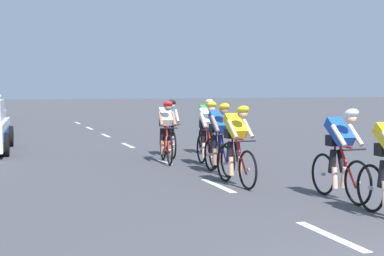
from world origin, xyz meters
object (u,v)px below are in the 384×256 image
object	(u,v)px
cyclist_fifth	(208,133)
cyclist_seventh	(207,126)
cyclist_eighth	(170,127)
cyclist_sixth	(166,131)
cyclist_third	(236,144)
cyclist_fourth	(219,138)
cyclist_second	(341,153)

from	to	relation	value
cyclist_fifth	cyclist_seventh	size ratio (longest dim) A/B	1.00
cyclist_fifth	cyclist_eighth	bearing A→B (deg)	98.72
cyclist_eighth	cyclist_sixth	bearing A→B (deg)	-110.05
cyclist_third	cyclist_fourth	xyz separation A→B (m)	(0.22, 1.49, 0.00)
cyclist_second	cyclist_fourth	bearing A→B (deg)	104.38
cyclist_fourth	cyclist_seventh	xyz separation A→B (m)	(1.00, 3.57, 0.00)
cyclist_seventh	cyclist_fifth	bearing A→B (deg)	-109.09
cyclist_second	cyclist_sixth	xyz separation A→B (m)	(-1.42, 5.51, 0.00)
cyclist_sixth	cyclist_seventh	size ratio (longest dim) A/B	1.00
cyclist_second	cyclist_third	world-z (taller)	same
cyclist_second	cyclist_third	bearing A→B (deg)	120.12
cyclist_second	cyclist_fourth	world-z (taller)	same
cyclist_sixth	cyclist_eighth	world-z (taller)	same
cyclist_third	cyclist_eighth	world-z (taller)	same
cyclist_seventh	cyclist_eighth	bearing A→B (deg)	-169.32
cyclist_sixth	cyclist_seventh	world-z (taller)	same
cyclist_sixth	cyclist_eighth	xyz separation A→B (m)	(0.44, 1.21, 0.00)
cyclist_seventh	cyclist_third	bearing A→B (deg)	-103.60
cyclist_third	cyclist_seventh	world-z (taller)	same
cyclist_third	cyclist_seventh	size ratio (longest dim) A/B	1.00
cyclist_third	cyclist_second	bearing A→B (deg)	-59.88
cyclist_fifth	cyclist_sixth	bearing A→B (deg)	130.56
cyclist_third	cyclist_fifth	distance (m)	2.78
cyclist_fifth	cyclist_sixth	world-z (taller)	same
cyclist_third	cyclist_fourth	world-z (taller)	same
cyclist_third	cyclist_eighth	size ratio (longest dim) A/B	1.00
cyclist_second	cyclist_fourth	size ratio (longest dim) A/B	1.00
cyclist_third	cyclist_sixth	xyz separation A→B (m)	(-0.34, 3.64, 0.00)
cyclist_third	cyclist_seventh	distance (m)	5.20
cyclist_fourth	cyclist_sixth	world-z (taller)	same
cyclist_third	cyclist_fourth	distance (m)	1.50
cyclist_seventh	cyclist_eighth	world-z (taller)	same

